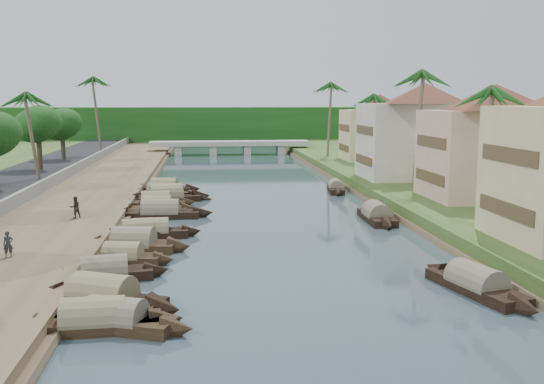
{
  "coord_description": "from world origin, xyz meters",
  "views": [
    {
      "loc": [
        -4.66,
        -35.28,
        9.56
      ],
      "look_at": [
        0.95,
        14.14,
        2.0
      ],
      "focal_mm": 40.0,
      "sensor_mm": 36.0,
      "label": 1
    }
  ],
  "objects": [
    {
      "name": "ground",
      "position": [
        0.0,
        0.0,
        0.0
      ],
      "size": [
        220.0,
        220.0,
        0.0
      ],
      "primitive_type": "plane",
      "color": "#364751",
      "rests_on": "ground"
    },
    {
      "name": "left_bank",
      "position": [
        -16.0,
        20.0,
        0.4
      ],
      "size": [
        10.0,
        180.0,
        0.8
      ],
      "primitive_type": "cube",
      "color": "brown",
      "rests_on": "ground"
    },
    {
      "name": "right_bank",
      "position": [
        19.0,
        20.0,
        0.6
      ],
      "size": [
        16.0,
        180.0,
        1.2
      ],
      "primitive_type": "cube",
      "color": "#2A4A1D",
      "rests_on": "ground"
    },
    {
      "name": "retaining_wall",
      "position": [
        -20.2,
        20.0,
        1.35
      ],
      "size": [
        0.4,
        180.0,
        1.1
      ],
      "primitive_type": "cube",
      "color": "slate",
      "rests_on": "left_bank"
    },
    {
      "name": "treeline",
      "position": [
        0.0,
        100.0,
        4.0
      ],
      "size": [
        120.0,
        14.0,
        8.0
      ],
      "color": "#123C10",
      "rests_on": "ground"
    },
    {
      "name": "bridge",
      "position": [
        0.0,
        72.0,
        1.72
      ],
      "size": [
        28.0,
        4.0,
        2.4
      ],
      "color": "#9C9D93",
      "rests_on": "ground"
    },
    {
      "name": "building_mid",
      "position": [
        19.99,
        14.0,
        6.13
      ],
      "size": [
        14.11,
        14.11,
        9.7
      ],
      "color": "beige",
      "rests_on": "right_bank"
    },
    {
      "name": "building_far",
      "position": [
        18.99,
        28.0,
        6.38
      ],
      "size": [
        15.59,
        15.59,
        10.2
      ],
      "color": "beige",
      "rests_on": "right_bank"
    },
    {
      "name": "building_distant",
      "position": [
        19.99,
        48.0,
        5.88
      ],
      "size": [
        12.62,
        12.62,
        9.2
      ],
      "color": "beige",
      "rests_on": "right_bank"
    },
    {
      "name": "sampan_0",
      "position": [
        -8.46,
        -10.35,
        0.41
      ],
      "size": [
        7.21,
        3.94,
        1.93
      ],
      "rotation": [
        0.0,
        0.0,
        -0.37
      ],
      "color": "black",
      "rests_on": "ground"
    },
    {
      "name": "sampan_1",
      "position": [
        -9.4,
        -7.63,
        0.42
      ],
      "size": [
        8.19,
        5.12,
        2.4
      ],
      "rotation": [
        0.0,
        0.0,
        -0.43
      ],
      "color": "black",
      "rests_on": "ground"
    },
    {
      "name": "sampan_2",
      "position": [
        -9.34,
        -10.42,
        0.41
      ],
      "size": [
        7.67,
        1.92,
        2.04
      ],
      "rotation": [
        0.0,
        0.0,
        0.04
      ],
      "color": "black",
      "rests_on": "ground"
    },
    {
      "name": "sampan_3",
      "position": [
        -10.02,
        -3.12,
        0.41
      ],
      "size": [
        7.16,
        2.64,
        1.93
      ],
      "rotation": [
        0.0,
        0.0,
        0.18
      ],
      "color": "black",
      "rests_on": "ground"
    },
    {
      "name": "sampan_4",
      "position": [
        -9.47,
        0.09,
        0.4
      ],
      "size": [
        6.4,
        2.5,
        1.84
      ],
      "rotation": [
        0.0,
        0.0,
        -0.19
      ],
      "color": "black",
      "rests_on": "ground"
    },
    {
      "name": "sampan_5",
      "position": [
        -9.31,
        6.71,
        0.41
      ],
      "size": [
        6.29,
        3.0,
        1.99
      ],
      "rotation": [
        0.0,
        0.0,
        0.26
      ],
      "color": "black",
      "rests_on": "ground"
    },
    {
      "name": "sampan_6",
      "position": [
        -9.2,
        3.33,
        0.42
      ],
      "size": [
        7.79,
        3.23,
        2.27
      ],
      "rotation": [
        0.0,
        0.0,
        -0.2
      ],
      "color": "black",
      "rests_on": "ground"
    },
    {
      "name": "sampan_7",
      "position": [
        -8.41,
        7.04,
        0.41
      ],
      "size": [
        7.27,
        1.89,
        1.96
      ],
      "rotation": [
        0.0,
        0.0,
        0.05
      ],
      "color": "black",
      "rests_on": "ground"
    },
    {
      "name": "sampan_8",
      "position": [
        -8.69,
        16.17,
        0.42
      ],
      "size": [
        7.3,
        2.25,
        2.23
      ],
      "rotation": [
        0.0,
        0.0,
        -0.07
      ],
      "color": "black",
      "rests_on": "ground"
    },
    {
      "name": "sampan_9",
      "position": [
        -8.26,
        14.31,
        0.42
      ],
      "size": [
        8.92,
        2.12,
        2.24
      ],
      "rotation": [
        0.0,
        0.0,
        -0.03
      ],
      "color": "black",
      "rests_on": "ground"
    },
    {
      "name": "sampan_10",
      "position": [
        -9.04,
        19.44,
        0.41
      ],
      "size": [
        7.48,
        2.36,
        2.05
      ],
      "rotation": [
        0.0,
        0.0,
        0.11
      ],
      "color": "black",
      "rests_on": "ground"
    },
    {
      "name": "sampan_11",
      "position": [
        -8.26,
        22.31,
        0.42
      ],
      "size": [
        9.03,
        3.99,
        2.49
      ],
      "rotation": [
        0.0,
        0.0,
        0.24
      ],
      "color": "black",
      "rests_on": "ground"
    },
    {
      "name": "sampan_12",
      "position": [
        -8.63,
        24.81,
        0.41
      ],
      "size": [
        8.82,
        4.43,
        2.11
      ],
      "rotation": [
        0.0,
        0.0,
        -0.34
      ],
      "color": "black",
      "rests_on": "ground"
    },
    {
      "name": "sampan_13",
      "position": [
        -8.83,
        28.54,
        0.41
      ],
      "size": [
        7.93,
        2.53,
        2.15
      ],
      "rotation": [
        0.0,
        0.0,
        -0.12
      ],
      "color": "black",
      "rests_on": "ground"
    },
    {
      "name": "sampan_14",
      "position": [
        8.79,
        -7.39,
        0.41
      ],
      "size": [
        3.63,
        8.7,
        2.09
      ],
      "rotation": [
        0.0,
        0.0,
        1.82
      ],
      "color": "black",
      "rests_on": "ground"
    },
    {
      "name": "sampan_15",
      "position": [
        9.04,
        11.0,
        0.42
      ],
      "size": [
        2.05,
        8.25,
        2.2
      ],
      "rotation": [
        0.0,
        0.0,
        1.55
      ],
      "color": "black",
      "rests_on": "ground"
    },
    {
      "name": "sampan_16",
      "position": [
        9.13,
        26.58,
        0.4
      ],
      "size": [
        2.21,
        7.16,
        1.78
      ],
      "rotation": [
        0.0,
        0.0,
        1.44
      ],
      "color": "black",
      "rests_on": "ground"
    },
    {
      "name": "canoe_1",
      "position": [
        -9.92,
        1.89,
        0.1
      ],
      "size": [
        4.81,
        3.15,
        0.82
      ],
      "rotation": [
        0.0,
        0.0,
        0.5
      ],
      "color": "black",
      "rests_on": "ground"
    },
    {
      "name": "canoe_2",
      "position": [
        -6.54,
        23.7,
        0.1
      ],
      "size": [
        5.61,
        2.89,
        0.83
      ],
      "rotation": [
        0.0,
        0.0,
        -0.38
      ],
      "color": "black",
      "rests_on": "ground"
    },
    {
      "name": "palm_1",
      "position": [
        16.0,
        7.54,
        10.13
      ],
      "size": [
        3.2,
        3.2,
        10.69
      ],
      "color": "brown",
      "rests_on": "ground"
    },
    {
      "name": "palm_2",
      "position": [
        15.0,
        19.09,
        11.77
      ],
      "size": [
        3.2,
        3.2,
        12.4
      ],
      "color": "brown",
      "rests_on": "ground"
    },
    {
      "name": "palm_3",
      "position": [
        16.0,
        38.54,
        9.86
      ],
      "size": [
        3.2,
        3.2,
        10.41
      ],
      "color": "brown",
      "rests_on": "ground"
    },
    {
      "name": "palm_6",
      "position": [
        -22.0,
        29.82,
        9.93
      ],
      "size": [
        3.2,
        3.2,
        10.27
      ],
      "color": "brown",
      "rests_on": "ground"
    },
    {
      "name": "palm_7",
      "position": [
        14.0,
        54.11,
        11.67
      ],
      "size": [
        3.2,
        3.2,
        12.29
      ],
      "color": "brown",
      "rests_on": "ground"
    },
    {
      "name": "palm_8",
      "position": [
        -20.5,
        60.22,
        12.54
      ],
      "size": [
        3.2,
        3.2,
        12.98
      ],
      "color": "brown",
      "rests_on": "ground"
    },
    {
      "name": "tree_4",
      "position": [
        -24.0,
        39.05,
        6.67
      ],
      "size": [
        4.86,
        4.86,
        7.36
      ],
      "color": "#453727",
      "rests_on": "ground"
    },
    {
      "name": "tree_5",
      "position": [
        -24.0,
        51.29,
        6.17
      ],
      "size": [
        4.87,
        4.87,
        6.85
      ],
      "color": "#453727",
      "rests_on": "ground"
    },
    {
      "name": "tree_6",
      "position": [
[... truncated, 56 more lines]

